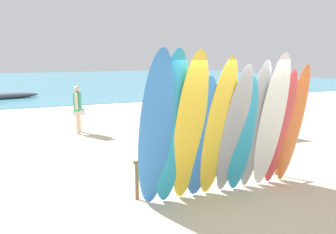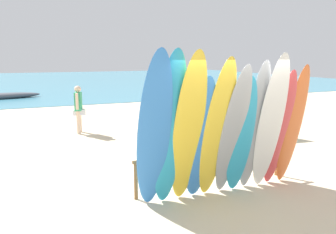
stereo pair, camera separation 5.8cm
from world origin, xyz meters
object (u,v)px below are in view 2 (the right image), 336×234
(surfboard_blue_3, at_px, (200,140))
(beach_chair_red, at_px, (243,127))
(surfboard_grey_5, at_px, (233,132))
(surfboard_orange_10, at_px, (293,126))
(surfboard_teal_1, at_px, (170,131))
(surfboard_yellow_2, at_px, (188,130))
(surfboard_rack, at_px, (213,158))
(surfboard_teal_6, at_px, (241,136))
(surfboard_white_8, at_px, (270,124))
(surfboard_grey_7, at_px, (255,127))
(surfboard_blue_0, at_px, (154,133))
(beachgoer_by_water, at_px, (181,114))
(beach_chair_blue, at_px, (282,125))
(beachgoer_strolling, at_px, (78,106))
(surfboard_yellow_4, at_px, (217,130))
(surfboard_red_9, at_px, (280,129))

(surfboard_blue_3, distance_m, beach_chair_red, 4.75)
(surfboard_grey_5, xyz_separation_m, surfboard_orange_10, (1.41, 0.03, -0.01))
(surfboard_teal_1, bearing_deg, surfboard_yellow_2, -7.93)
(surfboard_grey_5, bearing_deg, surfboard_blue_3, 170.37)
(surfboard_rack, relative_size, beach_chair_red, 4.06)
(surfboard_blue_3, relative_size, surfboard_teal_6, 1.02)
(surfboard_white_8, distance_m, surfboard_orange_10, 0.63)
(surfboard_yellow_2, xyz_separation_m, surfboard_orange_10, (2.32, 0.06, -0.13))
(beach_chair_red, bearing_deg, surfboard_rack, -118.29)
(surfboard_white_8, height_order, beach_chair_red, surfboard_white_8)
(surfboard_grey_7, height_order, surfboard_white_8, surfboard_white_8)
(surfboard_blue_0, bearing_deg, beachgoer_by_water, 60.98)
(beach_chair_blue, bearing_deg, surfboard_blue_3, -141.86)
(surfboard_blue_0, height_order, beachgoer_strolling, surfboard_blue_0)
(surfboard_blue_3, xyz_separation_m, beach_chair_red, (3.31, 3.34, -0.71))
(surfboard_yellow_2, height_order, surfboard_grey_7, surfboard_yellow_2)
(surfboard_yellow_4, height_order, surfboard_teal_6, surfboard_yellow_4)
(surfboard_teal_1, height_order, surfboard_grey_5, surfboard_teal_1)
(beachgoer_by_water, bearing_deg, surfboard_blue_3, -67.76)
(surfboard_blue_0, relative_size, beach_chair_blue, 3.33)
(surfboard_teal_1, height_order, surfboard_white_8, surfboard_teal_1)
(surfboard_teal_1, bearing_deg, surfboard_orange_10, -0.59)
(surfboard_grey_7, bearing_deg, surfboard_red_9, -2.01)
(surfboard_blue_0, distance_m, surfboard_teal_1, 0.29)
(surfboard_blue_0, relative_size, beachgoer_strolling, 1.73)
(surfboard_blue_0, bearing_deg, beach_chair_red, 41.00)
(surfboard_blue_0, relative_size, surfboard_yellow_2, 1.01)
(surfboard_rack, height_order, surfboard_teal_6, surfboard_teal_6)
(surfboard_orange_10, height_order, beach_chair_red, surfboard_orange_10)
(surfboard_blue_0, distance_m, surfboard_teal_6, 1.75)
(surfboard_rack, xyz_separation_m, surfboard_yellow_4, (-0.29, -0.57, 0.70))
(surfboard_teal_6, bearing_deg, surfboard_orange_10, 1.17)
(surfboard_blue_0, height_order, surfboard_grey_7, surfboard_blue_0)
(surfboard_blue_0, bearing_deg, surfboard_red_9, 3.20)
(surfboard_white_8, bearing_deg, beach_chair_blue, 50.66)
(surfboard_blue_3, height_order, surfboard_grey_7, surfboard_grey_7)
(surfboard_rack, distance_m, surfboard_teal_6, 0.80)
(surfboard_yellow_4, distance_m, surfboard_teal_6, 0.59)
(surfboard_grey_7, xyz_separation_m, surfboard_white_8, (0.28, -0.10, 0.06))
(beachgoer_strolling, distance_m, beachgoer_by_water, 3.69)
(surfboard_yellow_2, bearing_deg, beach_chair_red, 45.22)
(surfboard_blue_0, bearing_deg, surfboard_yellow_2, 1.60)
(surfboard_grey_5, height_order, beachgoer_by_water, surfboard_grey_5)
(beachgoer_by_water, bearing_deg, surfboard_white_8, -46.53)
(surfboard_teal_6, relative_size, beachgoer_by_water, 1.47)
(surfboard_teal_6, xyz_separation_m, beachgoer_by_water, (0.52, 3.70, -0.23))
(surfboard_red_9, xyz_separation_m, beach_chair_red, (1.58, 3.35, -0.74))
(surfboard_yellow_2, bearing_deg, surfboard_rack, 36.32)
(surfboard_blue_3, xyz_separation_m, surfboard_grey_7, (1.15, 0.02, 0.12))
(surfboard_red_9, bearing_deg, surfboard_orange_10, -1.38)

